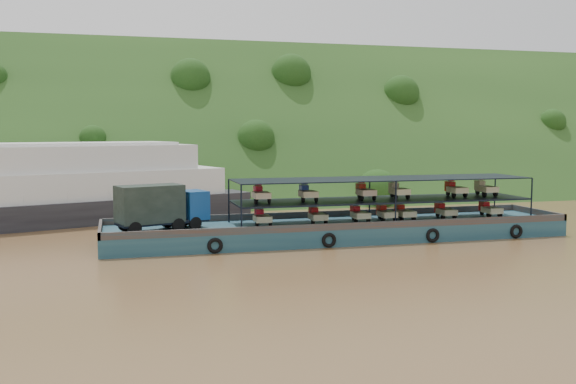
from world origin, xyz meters
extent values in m
plane|color=brown|center=(0.00, 0.00, 0.00)|extent=(160.00, 160.00, 0.00)
cube|color=#193613|center=(0.00, 36.00, 0.00)|extent=(140.00, 39.60, 39.60)
cube|color=#143848|center=(0.77, -1.55, 0.60)|extent=(35.00, 7.00, 1.20)
cube|color=#592D19|center=(0.77, 1.85, 1.45)|extent=(35.00, 0.20, 0.50)
cube|color=#592D19|center=(0.77, -4.95, 1.45)|extent=(35.00, 0.20, 0.50)
cube|color=#592D19|center=(18.17, -1.55, 1.45)|extent=(0.20, 7.00, 0.50)
cube|color=#592D19|center=(-16.63, -1.55, 1.45)|extent=(0.20, 7.00, 0.50)
torus|color=black|center=(-9.23, -5.10, 0.55)|extent=(1.06, 0.26, 1.06)
torus|color=black|center=(-1.23, -5.10, 0.55)|extent=(1.06, 0.26, 1.06)
torus|color=black|center=(6.77, -5.10, 0.55)|extent=(1.06, 0.26, 1.06)
torus|color=black|center=(13.77, -5.10, 0.55)|extent=(1.06, 0.26, 1.06)
cylinder|color=black|center=(-14.36, -3.37, 1.66)|extent=(0.98, 0.60, 0.92)
cylinder|color=black|center=(-14.98, -1.54, 1.66)|extent=(0.98, 0.60, 0.92)
cylinder|color=black|center=(-11.39, -2.38, 1.66)|extent=(0.98, 0.60, 0.92)
cylinder|color=black|center=(-12.01, -0.55, 1.66)|extent=(0.98, 0.60, 0.92)
cylinder|color=black|center=(-10.17, -1.97, 1.66)|extent=(0.98, 0.60, 0.92)
cylinder|color=black|center=(-10.78, -0.14, 1.66)|extent=(0.98, 0.60, 0.92)
cube|color=black|center=(-12.40, -1.70, 1.80)|extent=(6.58, 3.91, 0.18)
cube|color=navy|center=(-10.13, -0.94, 2.86)|extent=(2.19, 2.59, 2.03)
cube|color=black|center=(-9.38, -0.69, 3.23)|extent=(0.64, 1.77, 0.83)
cube|color=black|center=(-13.27, -1.99, 3.13)|extent=(4.89, 3.50, 2.58)
cube|color=black|center=(4.27, -1.55, 2.86)|extent=(23.00, 5.00, 0.12)
cube|color=black|center=(4.27, -1.55, 4.50)|extent=(23.00, 5.00, 0.08)
cylinder|color=black|center=(-7.23, -4.05, 2.85)|extent=(0.12, 0.12, 3.30)
cylinder|color=black|center=(-7.23, 0.95, 2.85)|extent=(0.12, 0.12, 3.30)
cylinder|color=black|center=(4.27, -4.05, 2.85)|extent=(0.12, 0.12, 3.30)
cylinder|color=black|center=(4.27, 0.95, 2.85)|extent=(0.12, 0.12, 3.30)
cylinder|color=black|center=(15.77, -4.05, 2.85)|extent=(0.12, 0.12, 3.30)
cylinder|color=black|center=(15.77, 0.95, 2.85)|extent=(0.12, 0.12, 3.30)
cylinder|color=black|center=(-5.27, -0.50, 1.46)|extent=(0.12, 0.52, 0.52)
cylinder|color=black|center=(-5.77, -2.30, 1.46)|extent=(0.14, 0.52, 0.52)
cylinder|color=black|center=(-4.77, -2.30, 1.46)|extent=(0.14, 0.52, 0.52)
cube|color=beige|center=(-5.27, -1.95, 1.80)|extent=(1.15, 1.50, 0.44)
cube|color=red|center=(-5.27, -0.80, 1.98)|extent=(0.55, 0.80, 0.80)
cube|color=red|center=(-5.27, -1.00, 2.48)|extent=(0.50, 0.10, 0.10)
cylinder|color=black|center=(-1.02, -0.50, 1.46)|extent=(0.12, 0.52, 0.52)
cylinder|color=black|center=(-1.52, -2.30, 1.46)|extent=(0.14, 0.52, 0.52)
cylinder|color=black|center=(-0.52, -2.30, 1.46)|extent=(0.14, 0.52, 0.52)
cube|color=#C3BC8A|center=(-1.02, -1.95, 1.80)|extent=(1.15, 1.50, 0.44)
cube|color=red|center=(-1.02, -0.80, 1.98)|extent=(0.55, 0.80, 0.80)
cube|color=red|center=(-1.02, -1.00, 2.48)|extent=(0.50, 0.10, 0.10)
cylinder|color=black|center=(2.35, -0.50, 1.46)|extent=(0.12, 0.52, 0.52)
cylinder|color=black|center=(1.85, -2.30, 1.46)|extent=(0.14, 0.52, 0.52)
cylinder|color=black|center=(2.85, -2.30, 1.46)|extent=(0.14, 0.52, 0.52)
cube|color=beige|center=(2.35, -1.95, 1.80)|extent=(1.15, 1.50, 0.44)
cube|color=red|center=(2.35, -0.80, 1.98)|extent=(0.55, 0.80, 0.80)
cube|color=red|center=(2.35, -1.00, 2.48)|extent=(0.50, 0.10, 0.10)
cylinder|color=black|center=(6.10, -0.50, 1.46)|extent=(0.12, 0.52, 0.52)
cylinder|color=black|center=(5.60, -2.30, 1.46)|extent=(0.14, 0.52, 0.52)
cylinder|color=black|center=(6.60, -2.30, 1.46)|extent=(0.14, 0.52, 0.52)
cube|color=beige|center=(6.10, -1.95, 1.80)|extent=(1.15, 1.50, 0.44)
cube|color=#AB140B|center=(6.10, -0.80, 1.98)|extent=(0.55, 0.80, 0.80)
cube|color=#AB140B|center=(6.10, -1.00, 2.48)|extent=(0.50, 0.10, 0.10)
cylinder|color=black|center=(9.62, -0.50, 1.46)|extent=(0.12, 0.52, 0.52)
cylinder|color=black|center=(9.12, -2.30, 1.46)|extent=(0.14, 0.52, 0.52)
cylinder|color=black|center=(10.12, -2.30, 1.46)|extent=(0.14, 0.52, 0.52)
cube|color=#C7BD8D|center=(9.62, -1.95, 1.80)|extent=(1.15, 1.50, 0.44)
cube|color=red|center=(9.62, -0.80, 1.98)|extent=(0.55, 0.80, 0.80)
cube|color=red|center=(9.62, -1.00, 2.48)|extent=(0.50, 0.10, 0.10)
cylinder|color=black|center=(13.67, -0.50, 1.46)|extent=(0.12, 0.52, 0.52)
cylinder|color=black|center=(13.17, -2.30, 1.46)|extent=(0.14, 0.52, 0.52)
cylinder|color=black|center=(14.17, -2.30, 1.46)|extent=(0.14, 0.52, 0.52)
cube|color=beige|center=(13.67, -1.95, 1.80)|extent=(1.15, 1.50, 0.44)
cube|color=red|center=(13.67, -0.80, 1.98)|extent=(0.55, 0.80, 0.80)
cube|color=red|center=(13.67, -1.00, 2.48)|extent=(0.50, 0.10, 0.10)
cylinder|color=black|center=(4.55, -0.50, 1.46)|extent=(0.12, 0.52, 0.52)
cylinder|color=black|center=(4.05, -2.30, 1.46)|extent=(0.14, 0.52, 0.52)
cylinder|color=black|center=(5.05, -2.30, 1.46)|extent=(0.14, 0.52, 0.52)
cube|color=beige|center=(4.55, -1.95, 1.80)|extent=(1.15, 1.50, 0.44)
cube|color=#AB140B|center=(4.55, -0.80, 1.98)|extent=(0.55, 0.80, 0.80)
cube|color=#AB140B|center=(4.55, -1.00, 2.48)|extent=(0.50, 0.10, 0.10)
cylinder|color=black|center=(-5.35, -0.50, 3.18)|extent=(0.12, 0.52, 0.52)
cylinder|color=black|center=(-5.85, -2.30, 3.18)|extent=(0.14, 0.52, 0.52)
cylinder|color=black|center=(-4.85, -2.30, 3.18)|extent=(0.14, 0.52, 0.52)
cube|color=beige|center=(-5.35, -1.95, 3.52)|extent=(1.15, 1.50, 0.44)
cube|color=#B20B1D|center=(-5.35, -0.80, 3.70)|extent=(0.55, 0.80, 0.80)
cube|color=#B20B1D|center=(-5.35, -1.00, 4.20)|extent=(0.50, 0.10, 0.10)
cylinder|color=black|center=(-1.79, -0.50, 3.18)|extent=(0.12, 0.52, 0.52)
cylinder|color=black|center=(-2.29, -2.30, 3.18)|extent=(0.14, 0.52, 0.52)
cylinder|color=black|center=(-1.29, -2.30, 3.18)|extent=(0.14, 0.52, 0.52)
cube|color=#BFB787|center=(-1.79, -1.95, 3.52)|extent=(1.15, 1.50, 0.44)
cube|color=navy|center=(-1.79, -0.80, 3.70)|extent=(0.55, 0.80, 0.80)
cube|color=navy|center=(-1.79, -1.00, 4.20)|extent=(0.50, 0.10, 0.10)
cylinder|color=black|center=(2.80, -0.50, 3.18)|extent=(0.12, 0.52, 0.52)
cylinder|color=black|center=(2.30, -2.30, 3.18)|extent=(0.14, 0.52, 0.52)
cylinder|color=black|center=(3.30, -2.30, 3.18)|extent=(0.14, 0.52, 0.52)
cube|color=tan|center=(2.80, -1.95, 3.52)|extent=(1.15, 1.50, 0.44)
cube|color=#B6200C|center=(2.80, -0.80, 3.70)|extent=(0.55, 0.80, 0.80)
cube|color=#B6200C|center=(2.80, -1.00, 4.20)|extent=(0.50, 0.10, 0.10)
cylinder|color=black|center=(5.58, -0.50, 3.18)|extent=(0.12, 0.52, 0.52)
cylinder|color=black|center=(5.08, -2.30, 3.18)|extent=(0.14, 0.52, 0.52)
cylinder|color=black|center=(6.08, -2.30, 3.18)|extent=(0.14, 0.52, 0.52)
cube|color=beige|center=(5.58, -1.95, 3.52)|extent=(1.15, 1.50, 0.44)
cube|color=#C5B68B|center=(5.58, -0.80, 3.70)|extent=(0.55, 0.80, 0.80)
cube|color=#C5B68B|center=(5.58, -1.00, 4.20)|extent=(0.50, 0.10, 0.10)
cylinder|color=black|center=(10.50, -0.50, 3.18)|extent=(0.12, 0.52, 0.52)
cylinder|color=black|center=(10.00, -2.30, 3.18)|extent=(0.14, 0.52, 0.52)
cylinder|color=black|center=(11.00, -2.30, 3.18)|extent=(0.14, 0.52, 0.52)
cube|color=beige|center=(10.50, -1.95, 3.52)|extent=(1.15, 1.50, 0.44)
cube|color=#BC0E0C|center=(10.50, -0.80, 3.70)|extent=(0.55, 0.80, 0.80)
cube|color=#BC0E0C|center=(10.50, -1.00, 4.20)|extent=(0.50, 0.10, 0.10)
cylinder|color=black|center=(13.20, -0.50, 3.18)|extent=(0.12, 0.52, 0.52)
cylinder|color=black|center=(12.70, -2.30, 3.18)|extent=(0.14, 0.52, 0.52)
cylinder|color=black|center=(13.70, -2.30, 3.18)|extent=(0.14, 0.52, 0.52)
cube|color=beige|center=(13.20, -1.95, 3.52)|extent=(1.15, 1.50, 0.44)
cube|color=beige|center=(13.20, -0.80, 3.70)|extent=(0.55, 0.80, 0.80)
cube|color=beige|center=(13.20, -1.00, 4.20)|extent=(0.50, 0.10, 0.10)
cube|color=black|center=(-20.66, 13.21, 1.05)|extent=(36.02, 19.61, 2.10)
cube|color=silver|center=(-20.66, 13.21, 3.33)|extent=(30.76, 17.08, 2.45)
cube|color=silver|center=(-20.66, 13.21, 5.70)|extent=(25.50, 14.55, 2.28)
cube|color=silver|center=(-20.66, 13.21, 6.97)|extent=(21.90, 12.59, 0.26)
camera|label=1|loc=(-15.54, -47.01, 8.21)|focal=40.00mm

